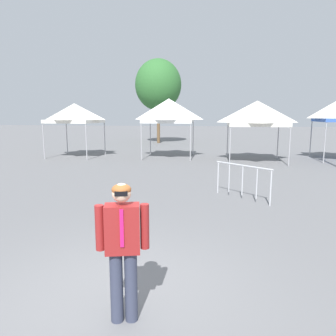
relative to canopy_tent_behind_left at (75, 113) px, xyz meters
name	(u,v)px	position (x,y,z in m)	size (l,w,h in m)	color
ground_plane	(119,293)	(7.60, -14.36, -2.68)	(140.00, 140.00, 0.00)	slate
canopy_tent_behind_left	(75,113)	(0.00, 0.00, 0.00)	(2.91, 2.91, 3.27)	#9E9EA3
canopy_tent_far_left	(169,111)	(5.76, 0.67, 0.14)	(3.09, 3.09, 3.55)	#9E9EA3
canopy_tent_center	(257,113)	(10.83, -0.15, -0.02)	(3.22, 3.22, 3.34)	#9E9EA3
person_foreground	(123,243)	(7.88, -14.95, -1.64)	(0.63, 0.34, 1.78)	#33384C
tree_behind_tents_right	(158,85)	(3.11, 10.42, 2.56)	(4.17, 4.17, 7.54)	brown
crowd_barrier_by_lift	(243,175)	(9.67, -8.63, -1.92)	(1.62, 1.41, 1.08)	#B7BABF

